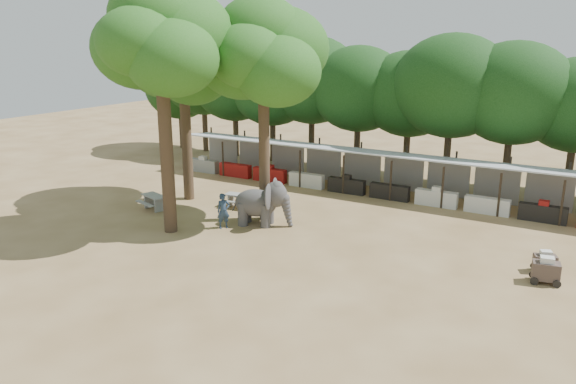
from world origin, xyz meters
The scene contains 12 objects.
ground centered at (0.00, 0.00, 0.00)m, with size 100.00×100.00×0.00m, color brown.
vendor_stalls centered at (0.00, 13.84, 1.18)m, with size 28.00×2.99×2.80m.
yard_tree_left centered at (-9.13, 7.19, 8.20)m, with size 7.10×6.90×11.02m.
yard_tree_center centered at (-6.13, 2.19, 9.21)m, with size 7.10×6.90×12.04m.
yard_tree_back centered at (-3.13, 6.19, 8.54)m, with size 7.10×6.90×11.36m.
backdrop_trees centered at (0.00, 19.00, 5.51)m, with size 46.46×5.95×8.33m.
elephant centered at (-2.58, 5.14, 1.18)m, with size 3.19×2.33×2.37m.
handler centered at (-4.01, 3.71, 0.90)m, with size 0.65×0.43×1.80m, color #26384C.
picnic_table_near centered at (-9.25, 4.34, 0.54)m, with size 2.00×1.89×0.82m.
picnic_table_far centered at (-5.50, 7.13, 0.48)m, with size 1.66×1.53×0.74m.
cart_front centered at (10.84, 4.72, 0.54)m, with size 1.24×0.93×1.09m.
cart_back centered at (10.68, 5.87, 0.46)m, with size 1.11×0.92×0.93m.
Camera 1 is at (12.31, -17.91, 9.33)m, focal length 35.00 mm.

